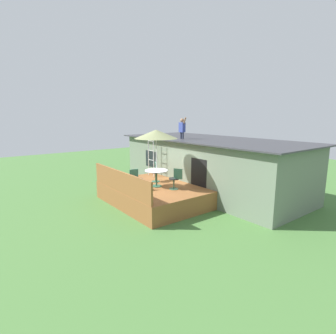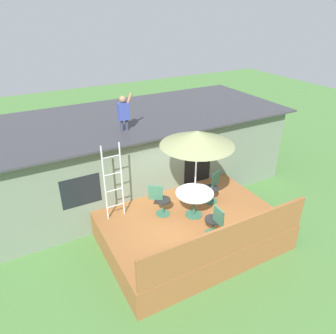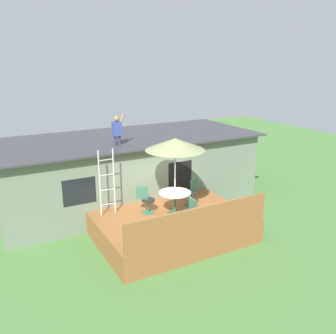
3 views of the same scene
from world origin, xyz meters
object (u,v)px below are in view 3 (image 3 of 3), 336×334
patio_table (175,197)px  person_figure (117,128)px  step_ladder (107,182)px  patio_chair_left (146,200)px  patio_umbrella (175,144)px  patio_chair_right (192,192)px  patio_chair_near (190,212)px

patio_table → person_figure: person_figure is taller
step_ladder → patio_chair_left: bearing=-24.0°
patio_umbrella → patio_chair_right: bearing=22.2°
step_ladder → patio_chair_left: size_ratio=2.39×
patio_table → patio_chair_near: (-0.03, -1.01, -0.13)m
person_figure → patio_chair_right: bearing=-46.0°
patio_table → patio_umbrella: size_ratio=0.41×
patio_chair_right → patio_chair_near: (-0.93, -1.37, 0.00)m
step_ladder → patio_table: bearing=-27.6°
patio_chair_near → patio_table: bearing=0.0°
patio_table → patio_umbrella: (0.00, 0.00, 1.76)m
patio_chair_left → person_figure: bearing=128.8°
patio_chair_near → patio_chair_right: bearing=-32.2°
patio_table → patio_chair_left: patio_chair_left is taller
step_ladder → patio_chair_near: 2.85m
patio_umbrella → person_figure: 2.57m
patio_chair_right → patio_chair_left: bearing=-27.0°
person_figure → patio_chair_near: size_ratio=1.21×
person_figure → patio_chair_right: person_figure is taller
patio_table → patio_umbrella: patio_umbrella is taller
patio_umbrella → person_figure: (-1.02, 2.35, 0.21)m
step_ladder → person_figure: bearing=55.4°
patio_table → step_ladder: size_ratio=0.47×
patio_table → person_figure: (-1.02, 2.35, 1.98)m
person_figure → patio_chair_near: 4.08m
person_figure → patio_chair_right: 3.47m
patio_umbrella → person_figure: size_ratio=2.29×
patio_chair_near → patio_chair_left: bearing=28.9°
person_figure → patio_chair_near: person_figure is taller
patio_table → patio_chair_left: size_ratio=1.13×
patio_chair_right → patio_chair_near: same height
patio_umbrella → patio_chair_near: (-0.03, -1.01, -1.89)m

